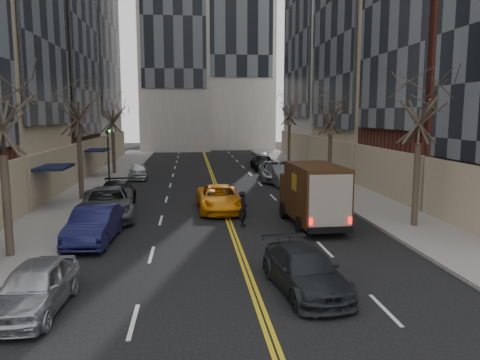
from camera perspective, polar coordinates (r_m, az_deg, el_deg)
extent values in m
plane|color=black|center=(11.63, 4.42, -20.18)|extent=(160.00, 160.00, 0.00)
cube|color=slate|center=(38.12, -16.73, -0.42)|extent=(4.00, 66.00, 0.15)
cube|color=slate|center=(39.01, 10.23, -0.01)|extent=(4.00, 66.00, 0.15)
cube|color=#4C301E|center=(45.61, -24.29, 15.61)|extent=(9.00, 12.00, 24.00)
cube|color=black|center=(44.64, -18.41, 17.64)|extent=(0.20, 10.56, 19.20)
cube|color=#B7B2A8|center=(59.73, -21.37, 19.66)|extent=(11.00, 15.00, 36.00)
cube|color=black|center=(29.36, -22.03, 1.45)|extent=(2.00, 3.00, 0.15)
cube|color=black|center=(29.75, -23.59, -0.60)|extent=(0.20, 3.00, 2.50)
cube|color=black|center=(41.96, -17.21, 3.51)|extent=(2.00, 3.00, 0.15)
cube|color=black|center=(42.23, -18.35, 2.06)|extent=(0.20, 3.00, 2.50)
cube|color=tan|center=(46.50, 17.61, 18.28)|extent=(10.00, 14.00, 28.00)
cube|color=black|center=(45.05, 11.25, 20.66)|extent=(0.20, 12.32, 22.40)
cube|color=#B7B2A8|center=(60.73, 12.88, 18.83)|extent=(12.00, 15.00, 34.00)
cube|color=black|center=(59.46, 6.92, 20.88)|extent=(0.20, 13.20, 27.20)
cylinder|color=#382D23|center=(19.63, -26.53, -2.85)|extent=(0.30, 0.30, 3.83)
cylinder|color=#382D23|center=(31.01, -18.88, 1.51)|extent=(0.30, 0.30, 4.05)
cylinder|color=#382D23|center=(43.74, -15.14, 3.23)|extent=(0.30, 0.30, 3.69)
cylinder|color=#382D23|center=(23.87, 20.67, -0.54)|extent=(0.30, 0.30, 3.96)
cylinder|color=#382D23|center=(36.82, 10.88, 2.57)|extent=(0.30, 0.30, 3.78)
cylinder|color=#382D23|center=(51.30, 6.00, 4.40)|extent=(0.30, 0.30, 4.14)
cylinder|color=black|center=(32.71, -15.71, 1.75)|extent=(0.12, 0.12, 3.80)
imported|color=black|center=(32.54, -15.87, 5.86)|extent=(0.15, 0.18, 0.90)
sphere|color=#0CE526|center=(32.42, -15.63, 5.78)|extent=(0.14, 0.14, 0.14)
cube|color=black|center=(23.33, 8.82, -4.41)|extent=(2.10, 5.69, 0.26)
cube|color=black|center=(25.11, 7.53, -1.45)|extent=(2.11, 1.56, 1.85)
cube|color=black|center=(22.63, 9.24, -1.52)|extent=(2.24, 4.37, 2.64)
cube|color=black|center=(20.81, 10.95, -6.00)|extent=(2.03, 0.22, 0.26)
cube|color=red|center=(20.44, 8.64, -5.06)|extent=(0.16, 0.06, 0.31)
cube|color=red|center=(21.00, 13.28, -4.83)|extent=(0.16, 0.06, 0.31)
cube|color=gold|center=(22.30, 6.60, -0.23)|extent=(0.06, 0.79, 0.79)
cube|color=gold|center=(22.92, 11.81, -0.12)|extent=(0.06, 0.79, 0.79)
cylinder|color=black|center=(24.83, 5.30, -3.73)|extent=(0.27, 0.85, 0.85)
cylinder|color=black|center=(25.37, 9.89, -3.56)|extent=(0.27, 0.85, 0.85)
cylinder|color=black|center=(21.66, 7.30, -5.52)|extent=(0.27, 0.85, 0.85)
cylinder|color=black|center=(22.28, 12.49, -5.27)|extent=(0.27, 0.85, 0.85)
imported|color=black|center=(14.97, 7.92, -10.86)|extent=(2.38, 4.72, 1.32)
cube|color=black|center=(15.42, 7.37, -8.26)|extent=(0.13, 0.04, 0.09)
cube|color=blue|center=(15.39, 7.39, -8.29)|extent=(0.10, 0.01, 0.06)
imported|color=orange|center=(26.57, -2.50, -2.26)|extent=(2.59, 5.29, 1.45)
imported|color=black|center=(22.90, 0.40, -3.54)|extent=(0.59, 0.73, 1.75)
imported|color=#A9ACB1|center=(14.55, -23.77, -11.87)|extent=(1.85, 4.20, 1.41)
imported|color=#111338|center=(21.07, -17.34, -5.22)|extent=(1.89, 4.81, 1.56)
imported|color=#4F5257|center=(25.49, -15.90, -2.79)|extent=(3.48, 6.22, 1.64)
imported|color=black|center=(28.32, -14.91, -1.81)|extent=(2.39, 5.34, 1.52)
imported|color=#B7BABF|center=(40.37, -12.28, 1.04)|extent=(1.76, 3.94, 1.32)
imported|color=#4A4D51|center=(35.99, 5.21, 0.54)|extent=(1.90, 4.83, 1.56)
imported|color=#98999F|center=(38.61, 4.43, 1.10)|extent=(3.21, 6.02, 1.61)
imported|color=black|center=(46.16, 2.79, 2.16)|extent=(2.05, 4.99, 1.45)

